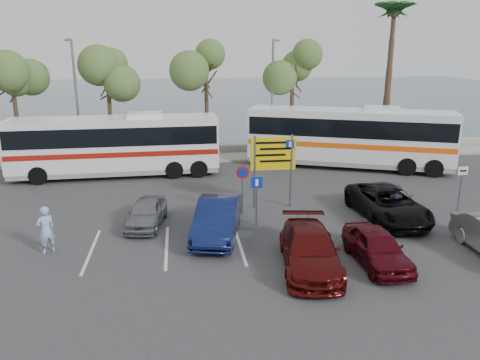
{
  "coord_description": "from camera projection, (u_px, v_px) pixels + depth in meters",
  "views": [
    {
      "loc": [
        -3.45,
        -18.31,
        7.6
      ],
      "look_at": [
        -0.64,
        3.0,
        1.51
      ],
      "focal_mm": 35.0,
      "sensor_mm": 36.0,
      "label": 1
    }
  ],
  "objects": [
    {
      "name": "coach_bus_left",
      "position": [
        116.0,
        147.0,
        28.31
      ],
      "size": [
        12.4,
        3.09,
        3.84
      ],
      "color": "white",
      "rests_on": "ground"
    },
    {
      "name": "sea",
      "position": [
        199.0,
        95.0,
        77.2
      ],
      "size": [
        140.0,
        140.0,
        0.0
      ],
      "primitive_type": "plane",
      "color": "#3D5162",
      "rests_on": "ground"
    },
    {
      "name": "sign_taxi",
      "position": [
        461.0,
        182.0,
        22.24
      ],
      "size": [
        0.5,
        0.07,
        2.2
      ],
      "color": "slate",
      "rests_on": "ground"
    },
    {
      "name": "lane_markings",
      "position": [
        241.0,
        243.0,
        18.87
      ],
      "size": [
        12.02,
        4.2,
        0.01
      ],
      "primitive_type": null,
      "color": "silver",
      "rests_on": "ground"
    },
    {
      "name": "car_red",
      "position": [
        377.0,
        247.0,
        16.89
      ],
      "size": [
        1.59,
        3.85,
        1.3
      ],
      "primitive_type": "imported",
      "rotation": [
        0.0,
        0.0,
        0.01
      ],
      "color": "#4D0B14",
      "rests_on": "ground"
    },
    {
      "name": "street_lamp_left",
      "position": [
        76.0,
        96.0,
        30.35
      ],
      "size": [
        0.45,
        1.15,
        8.01
      ],
      "color": "slate",
      "rests_on": "kerb_strip"
    },
    {
      "name": "pedestrian_near",
      "position": [
        46.0,
        230.0,
        17.75
      ],
      "size": [
        0.81,
        0.75,
        1.87
      ],
      "primitive_type": "imported",
      "rotation": [
        0.0,
        0.0,
        3.74
      ],
      "color": "#9BB6E2",
      "rests_on": "ground"
    },
    {
      "name": "direction_sign",
      "position": [
        273.0,
        159.0,
        22.48
      ],
      "size": [
        2.2,
        0.12,
        3.6
      ],
      "color": "slate",
      "rests_on": "ground"
    },
    {
      "name": "tree_right",
      "position": [
        293.0,
        69.0,
        32.21
      ],
      "size": [
        3.2,
        3.2,
        7.4
      ],
      "color": "#382619",
      "rests_on": "kerb_strip"
    },
    {
      "name": "suv_black",
      "position": [
        388.0,
        204.0,
        21.37
      ],
      "size": [
        2.5,
        5.32,
        1.47
      ],
      "primitive_type": "imported",
      "rotation": [
        0.0,
        0.0,
        0.01
      ],
      "color": "black",
      "rests_on": "ground"
    },
    {
      "name": "seawall",
      "position": [
        226.0,
        148.0,
        35.15
      ],
      "size": [
        48.0,
        0.8,
        0.6
      ],
      "primitive_type": "cube",
      "color": "tan",
      "rests_on": "ground"
    },
    {
      "name": "tree_far_left",
      "position": [
        10.0,
        68.0,
        29.83
      ],
      "size": [
        3.2,
        3.2,
        7.6
      ],
      "color": "#382619",
      "rests_on": "kerb_strip"
    },
    {
      "name": "kerb_strip",
      "position": [
        229.0,
        157.0,
        33.3
      ],
      "size": [
        44.0,
        2.4,
        0.15
      ],
      "primitive_type": "cube",
      "color": "#9C9A8D",
      "rests_on": "ground"
    },
    {
      "name": "car_blue",
      "position": [
        217.0,
        219.0,
        19.36
      ],
      "size": [
        2.6,
        4.95,
        1.55
      ],
      "primitive_type": "imported",
      "rotation": [
        0.0,
        0.0,
        -0.21
      ],
      "color": "#101B4E",
      "rests_on": "ground"
    },
    {
      "name": "pedestrian_far",
      "position": [
        395.0,
        201.0,
        21.5
      ],
      "size": [
        0.97,
        0.98,
        1.6
      ],
      "primitive_type": "imported",
      "rotation": [
        0.0,
        0.0,
        2.33
      ],
      "color": "#393C55",
      "rests_on": "ground"
    },
    {
      "name": "car_silver_a",
      "position": [
        147.0,
        212.0,
        20.61
      ],
      "size": [
        1.96,
        3.74,
        1.21
      ],
      "primitive_type": "imported",
      "rotation": [
        0.0,
        0.0,
        -0.15
      ],
      "color": "slate",
      "rests_on": "ground"
    },
    {
      "name": "car_maroon",
      "position": [
        310.0,
        250.0,
        16.57
      ],
      "size": [
        2.63,
        5.02,
        1.39
      ],
      "primitive_type": "imported",
      "rotation": [
        0.0,
        0.0,
        -0.15
      ],
      "color": "#510E0D",
      "rests_on": "ground"
    },
    {
      "name": "palm_tree",
      "position": [
        394.0,
        13.0,
        32.08
      ],
      "size": [
        4.8,
        4.8,
        11.2
      ],
      "color": "#382619",
      "rests_on": "kerb_strip"
    },
    {
      "name": "sign_no_stop",
      "position": [
        243.0,
        182.0,
        21.74
      ],
      "size": [
        0.6,
        0.08,
        2.35
      ],
      "color": "slate",
      "rests_on": "ground"
    },
    {
      "name": "coach_bus_right",
      "position": [
        349.0,
        139.0,
        30.42
      ],
      "size": [
        13.0,
        7.44,
        4.03
      ],
      "color": "white",
      "rests_on": "ground"
    },
    {
      "name": "ground",
      "position": [
        264.0,
        232.0,
        19.97
      ],
      "size": [
        120.0,
        120.0,
        0.0
      ],
      "primitive_type": "plane",
      "color": "#313133",
      "rests_on": "ground"
    },
    {
      "name": "tree_mid",
      "position": [
        206.0,
        62.0,
        31.32
      ],
      "size": [
        3.2,
        3.2,
        8.0
      ],
      "color": "#382619",
      "rests_on": "kerb_strip"
    },
    {
      "name": "tree_left",
      "position": [
        107.0,
        73.0,
        30.68
      ],
      "size": [
        3.2,
        3.2,
        7.2
      ],
      "color": "#382619",
      "rests_on": "kerb_strip"
    },
    {
      "name": "sign_parking",
      "position": [
        257.0,
        194.0,
        20.3
      ],
      "size": [
        0.5,
        0.07,
        2.25
      ],
      "color": "slate",
      "rests_on": "ground"
    },
    {
      "name": "street_lamp_right",
      "position": [
        273.0,
        93.0,
        31.99
      ],
      "size": [
        0.45,
        1.15,
        8.01
      ],
      "color": "slate",
      "rests_on": "kerb_strip"
    }
  ]
}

